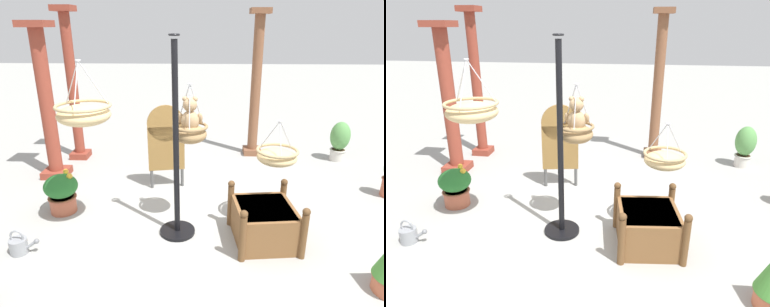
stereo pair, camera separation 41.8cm
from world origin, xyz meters
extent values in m
plane|color=#9E9E99|center=(0.00, 0.00, 0.00)|extent=(40.00, 40.00, 0.00)
cylinder|color=black|center=(-0.19, -0.18, 1.16)|extent=(0.07, 0.07, 2.33)
cylinder|color=black|center=(-0.19, -0.18, 0.02)|extent=(0.44, 0.44, 0.04)
torus|color=black|center=(-0.19, -0.18, 2.37)|extent=(0.12, 0.12, 0.02)
ellipsoid|color=#A37F51|center=(-0.04, 0.07, 1.22)|extent=(0.41, 0.41, 0.22)
torus|color=olive|center=(-0.04, 0.07, 1.32)|extent=(0.44, 0.44, 0.04)
ellipsoid|color=silver|center=(-0.04, 0.07, 1.24)|extent=(0.36, 0.36, 0.18)
cylinder|color=#B7B7BC|center=(0.04, 0.12, 1.58)|extent=(0.18, 0.11, 0.51)
cylinder|color=#B7B7BC|center=(-0.12, 0.12, 1.58)|extent=(0.18, 0.11, 0.51)
cylinder|color=#B7B7BC|center=(-0.04, -0.02, 1.58)|extent=(0.01, 0.20, 0.51)
torus|color=#B7B7BC|center=(-0.04, 0.07, 1.83)|extent=(0.06, 0.06, 0.01)
ellipsoid|color=tan|center=(-0.04, 0.08, 1.38)|extent=(0.22, 0.19, 0.26)
sphere|color=tan|center=(-0.04, 0.08, 1.58)|extent=(0.20, 0.20, 0.17)
ellipsoid|color=tan|center=(-0.04, 0.14, 1.57)|extent=(0.09, 0.07, 0.05)
sphere|color=black|center=(-0.04, 0.17, 1.57)|extent=(0.02, 0.02, 0.02)
sphere|color=tan|center=(-0.10, 0.08, 1.65)|extent=(0.06, 0.06, 0.06)
sphere|color=tan|center=(0.02, 0.08, 1.65)|extent=(0.06, 0.06, 0.06)
ellipsoid|color=tan|center=(-0.16, 0.11, 1.42)|extent=(0.07, 0.13, 0.16)
ellipsoid|color=tan|center=(0.07, 0.11, 1.42)|extent=(0.07, 0.13, 0.16)
ellipsoid|color=tan|center=(-0.10, 0.18, 1.29)|extent=(0.08, 0.15, 0.08)
ellipsoid|color=tan|center=(0.02, 0.18, 1.29)|extent=(0.08, 0.15, 0.08)
ellipsoid|color=tan|center=(-1.21, -0.22, 1.52)|extent=(0.60, 0.60, 0.23)
torus|color=tan|center=(-1.21, -0.22, 1.63)|extent=(0.62, 0.62, 0.04)
cylinder|color=#B7B7BC|center=(-1.09, -0.15, 1.87)|extent=(0.25, 0.15, 0.49)
cylinder|color=#B7B7BC|center=(-1.33, -0.15, 1.87)|extent=(0.25, 0.15, 0.49)
cylinder|color=#B7B7BC|center=(-1.21, -0.35, 1.87)|extent=(0.01, 0.29, 0.49)
torus|color=#B7B7BC|center=(-1.21, -0.22, 2.11)|extent=(0.06, 0.06, 0.01)
ellipsoid|color=tan|center=(1.02, 0.08, 0.94)|extent=(0.49, 0.49, 0.19)
torus|color=tan|center=(1.02, 0.08, 1.02)|extent=(0.52, 0.52, 0.04)
cylinder|color=#B7B7BC|center=(1.12, 0.14, 1.21)|extent=(0.21, 0.13, 0.38)
cylinder|color=#B7B7BC|center=(0.93, 0.14, 1.21)|extent=(0.21, 0.13, 0.38)
cylinder|color=#B7B7BC|center=(1.02, -0.03, 1.21)|extent=(0.01, 0.24, 0.38)
torus|color=#B7B7BC|center=(1.02, 0.08, 1.40)|extent=(0.06, 0.06, 0.01)
cylinder|color=brown|center=(-2.31, 2.38, 1.34)|extent=(0.19, 0.19, 2.68)
cube|color=brown|center=(-2.31, 2.38, 0.06)|extent=(0.34, 0.34, 0.12)
cube|color=brown|center=(-2.31, 2.38, 2.73)|extent=(0.36, 0.36, 0.10)
cylinder|color=brown|center=(-2.42, 1.48, 1.22)|extent=(0.23, 0.23, 2.43)
cube|color=brown|center=(-2.42, 1.48, 0.06)|extent=(0.41, 0.41, 0.12)
cube|color=brown|center=(-2.42, 1.48, 2.48)|extent=(0.44, 0.44, 0.10)
cylinder|color=brown|center=(1.10, 2.72, 1.33)|extent=(0.19, 0.19, 2.65)
cube|color=brown|center=(1.10, 2.72, 0.06)|extent=(0.34, 0.34, 0.12)
cube|color=brown|center=(1.10, 2.72, 2.70)|extent=(0.36, 0.36, 0.10)
cube|color=brown|center=(0.86, -0.29, 0.23)|extent=(0.76, 0.81, 0.45)
cube|color=#382819|center=(0.86, -0.29, 0.42)|extent=(0.67, 0.71, 0.06)
cylinder|color=brown|center=(0.48, 0.04, 0.28)|extent=(0.08, 0.08, 0.55)
cylinder|color=brown|center=(1.16, 0.11, 0.28)|extent=(0.08, 0.08, 0.55)
cylinder|color=brown|center=(0.56, -0.70, 0.28)|extent=(0.08, 0.08, 0.55)
cylinder|color=brown|center=(1.24, -0.63, 0.28)|extent=(0.08, 0.08, 0.55)
sphere|color=brown|center=(0.48, 0.04, 0.59)|extent=(0.09, 0.09, 0.09)
sphere|color=brown|center=(1.16, 0.11, 0.59)|extent=(0.09, 0.09, 0.09)
sphere|color=brown|center=(0.56, -0.70, 0.59)|extent=(0.09, 0.09, 0.09)
sphere|color=brown|center=(1.24, -0.63, 0.59)|extent=(0.09, 0.09, 0.09)
cylinder|color=#AD563D|center=(-1.83, 0.28, 0.12)|extent=(0.35, 0.35, 0.23)
torus|color=#9C4E37|center=(-1.83, 0.28, 0.22)|extent=(0.39, 0.39, 0.03)
cylinder|color=#382819|center=(-1.83, 0.28, 0.22)|extent=(0.31, 0.31, 0.03)
ellipsoid|color=#28702D|center=(-1.83, 0.28, 0.39)|extent=(0.45, 0.45, 0.32)
sphere|color=gold|center=(-1.69, 0.30, 0.54)|extent=(0.08, 0.08, 0.08)
sphere|color=gold|center=(-1.80, 0.43, 0.55)|extent=(0.08, 0.08, 0.08)
cylinder|color=beige|center=(2.71, 2.42, 0.11)|extent=(0.27, 0.27, 0.22)
torus|color=#BCB7AE|center=(2.71, 2.42, 0.21)|extent=(0.31, 0.31, 0.03)
cylinder|color=#382819|center=(2.71, 2.42, 0.20)|extent=(0.24, 0.24, 0.03)
ellipsoid|color=#56934C|center=(2.71, 2.42, 0.49)|extent=(0.36, 0.36, 0.54)
cube|color=olive|center=(-0.46, 1.12, 0.66)|extent=(0.57, 0.14, 0.71)
cylinder|color=olive|center=(-0.46, 1.12, 1.06)|extent=(0.57, 0.14, 0.57)
cylinder|color=#4C4C4C|center=(-0.70, 1.08, 0.15)|extent=(0.05, 0.05, 0.30)
cylinder|color=#4C4C4C|center=(-0.22, 1.17, 0.15)|extent=(0.05, 0.05, 0.30)
cylinder|color=gray|center=(-1.98, -0.66, 0.09)|extent=(0.20, 0.20, 0.18)
cylinder|color=gray|center=(-1.83, -0.66, 0.11)|extent=(0.17, 0.04, 0.14)
sphere|color=slate|center=(-1.76, -0.66, 0.16)|extent=(0.06, 0.06, 0.06)
torus|color=gray|center=(-1.98, -0.66, 0.22)|extent=(0.16, 0.02, 0.16)
camera|label=1|loc=(0.13, -3.88, 2.46)|focal=32.09mm
camera|label=2|loc=(0.55, -3.84, 2.46)|focal=32.09mm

